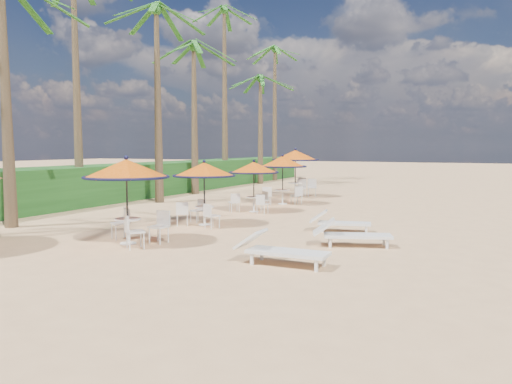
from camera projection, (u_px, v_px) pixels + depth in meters
ground at (299, 258)px, 12.23m from camera, size 160.00×160.00×0.00m
scrub_hedge at (141, 180)px, 27.81m from camera, size 3.00×40.00×1.80m
station_0 at (128, 179)px, 13.84m from camera, size 2.38×2.38×2.48m
station_1 at (203, 177)px, 17.20m from camera, size 2.18×2.18×2.28m
station_2 at (254, 174)px, 20.76m from camera, size 2.10×2.10×2.19m
station_3 at (283, 166)px, 23.52m from camera, size 2.27×2.27×2.37m
station_4 at (297, 161)px, 27.12m from camera, size 2.55×2.55×2.66m
lounger_near at (278, 249)px, 11.48m from camera, size 2.20×0.70×0.79m
lounger_mid at (349, 234)px, 13.61m from camera, size 2.22×1.34×0.76m
lounger_far at (338, 222)px, 16.00m from camera, size 2.03×1.05×0.69m
palm_1 at (2, 4)px, 16.23m from camera, size 5.00×5.00×8.09m
palm_3 at (156, 21)px, 23.76m from camera, size 5.00×5.00×9.52m
palm_4 at (194, 56)px, 28.20m from camera, size 5.00×5.00×8.63m
palm_5 at (224, 21)px, 33.61m from camera, size 5.00×5.00×12.19m
palm_6 at (260, 85)px, 36.39m from camera, size 5.00×5.00×7.95m
palm_7 at (275, 57)px, 40.04m from camera, size 5.00×5.00×10.80m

